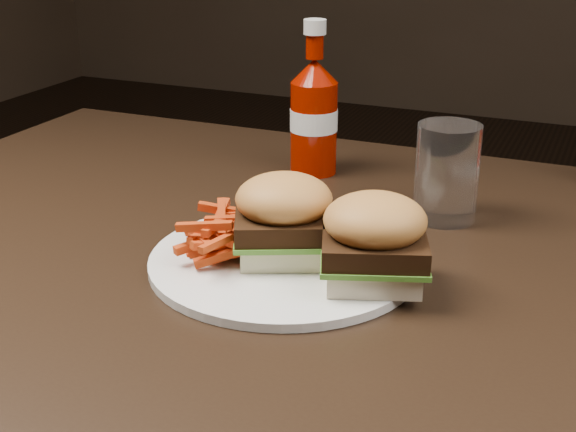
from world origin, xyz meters
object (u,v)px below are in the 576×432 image
at_px(ketchup_bottle, 314,129).
at_px(dining_table, 323,270).
at_px(plate, 284,261).
at_px(tumbler, 447,173).

bearing_deg(ketchup_bottle, dining_table, -66.16).
distance_m(plate, tumbler, 0.23).
distance_m(dining_table, plate, 0.06).
relative_size(dining_table, tumbler, 10.69).
relative_size(dining_table, plate, 4.43).
xyz_separation_m(ketchup_bottle, tumbler, (0.20, -0.09, -0.01)).
xyz_separation_m(plate, tumbler, (0.12, 0.19, 0.05)).
relative_size(dining_table, ketchup_bottle, 9.76).
distance_m(plate, ketchup_bottle, 0.30).
bearing_deg(ketchup_bottle, tumbler, -25.48).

